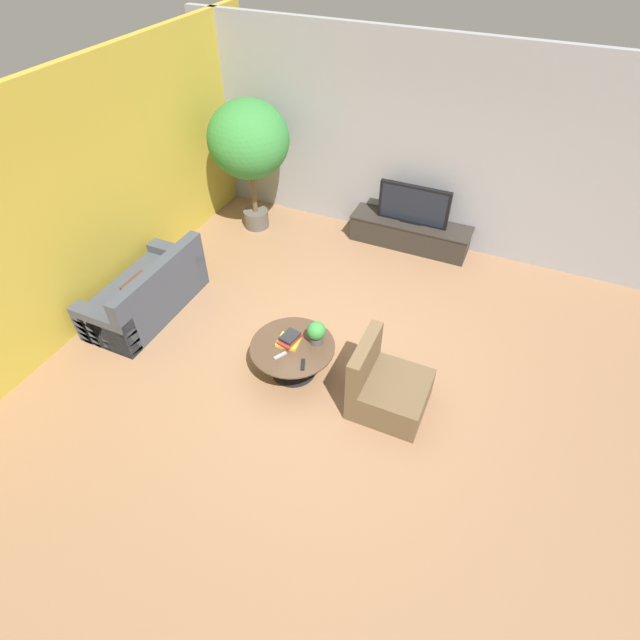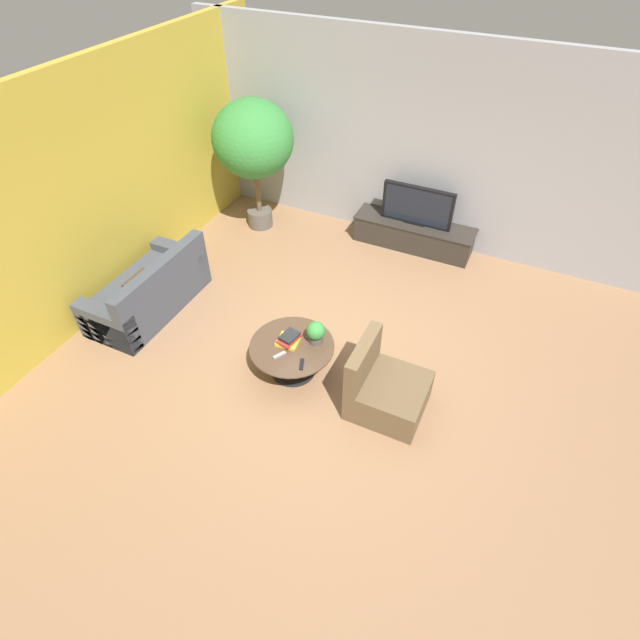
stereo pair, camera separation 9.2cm
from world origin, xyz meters
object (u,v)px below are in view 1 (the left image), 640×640
(couch_by_wall, at_px, (147,294))
(potted_plant_tabletop, at_px, (316,332))
(media_console, at_px, (410,233))
(television, at_px, (414,205))
(coffee_table, at_px, (293,354))
(potted_palm_tall, at_px, (249,142))
(armchair_wicker, at_px, (386,388))

(couch_by_wall, height_order, potted_plant_tabletop, couch_by_wall)
(media_console, xyz_separation_m, television, (0.00, -0.00, 0.50))
(coffee_table, distance_m, potted_plant_tabletop, 0.40)
(media_console, xyz_separation_m, potted_palm_tall, (-2.51, -0.49, 1.23))
(potted_plant_tabletop, bearing_deg, armchair_wicker, -12.28)
(television, bearing_deg, couch_by_wall, -132.95)
(coffee_table, xyz_separation_m, potted_plant_tabletop, (0.23, 0.17, 0.29))
(media_console, height_order, coffee_table, same)
(couch_by_wall, relative_size, potted_palm_tall, 0.83)
(media_console, height_order, couch_by_wall, couch_by_wall)
(media_console, height_order, television, television)
(potted_plant_tabletop, bearing_deg, potted_palm_tall, 131.87)
(coffee_table, height_order, potted_plant_tabletop, potted_plant_tabletop)
(coffee_table, xyz_separation_m, potted_palm_tall, (-2.02, 2.67, 1.15))
(media_console, distance_m, couch_by_wall, 4.06)
(media_console, xyz_separation_m, couch_by_wall, (-2.76, -2.97, 0.06))
(couch_by_wall, xyz_separation_m, potted_palm_tall, (0.26, 2.48, 1.17))
(couch_by_wall, distance_m, potted_palm_tall, 2.75)
(couch_by_wall, bearing_deg, potted_palm_tall, 174.08)
(armchair_wicker, xyz_separation_m, potted_palm_tall, (-3.18, 2.70, 1.18))
(couch_by_wall, height_order, potted_palm_tall, potted_palm_tall)
(media_console, xyz_separation_m, potted_plant_tabletop, (-0.26, -2.99, 0.36))
(armchair_wicker, distance_m, potted_plant_tabletop, 1.00)
(couch_by_wall, height_order, armchair_wicker, armchair_wicker)
(potted_palm_tall, bearing_deg, media_console, 11.07)
(media_console, relative_size, armchair_wicker, 2.18)
(television, relative_size, potted_plant_tabletop, 3.76)
(potted_palm_tall, distance_m, potted_plant_tabletop, 3.47)
(coffee_table, relative_size, potted_palm_tall, 0.48)
(potted_palm_tall, height_order, potted_plant_tabletop, potted_palm_tall)
(media_console, distance_m, television, 0.50)
(television, height_order, couch_by_wall, television)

